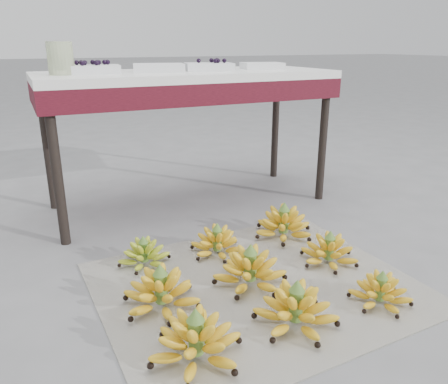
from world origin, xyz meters
name	(u,v)px	position (x,y,z in m)	size (l,w,h in m)	color
ground	(266,282)	(0.00, 0.00, 0.00)	(60.00, 60.00, 0.00)	slate
newspaper_mat	(256,285)	(-0.05, -0.01, 0.00)	(1.25, 1.05, 0.01)	silver
bunch_front_left	(196,342)	(-0.44, -0.31, 0.07)	(0.34, 0.34, 0.19)	yellow
bunch_front_center	(296,310)	(-0.06, -0.30, 0.07)	(0.34, 0.34, 0.18)	yellow
bunch_front_right	(380,292)	(0.31, -0.33, 0.05)	(0.24, 0.24, 0.14)	yellow
bunch_mid_left	(161,292)	(-0.45, 0.01, 0.07)	(0.31, 0.31, 0.18)	yellow
bunch_mid_center	(250,271)	(-0.07, 0.01, 0.07)	(0.39, 0.39, 0.18)	yellow
bunch_mid_right	(329,252)	(0.34, 0.02, 0.06)	(0.28, 0.28, 0.16)	yellow
bunch_back_left	(144,255)	(-0.42, 0.37, 0.05)	(0.28, 0.28, 0.14)	#75A51E
bunch_back_center	(217,243)	(-0.08, 0.32, 0.06)	(0.26, 0.26, 0.16)	yellow
bunch_back_right	(284,225)	(0.31, 0.36, 0.07)	(0.40, 0.40, 0.19)	yellow
vendor_table	(188,88)	(0.07, 1.04, 0.71)	(1.67, 0.67, 0.80)	black
tray_far_left	(93,69)	(-0.45, 1.05, 0.83)	(0.29, 0.23, 0.07)	silver
tray_left	(159,68)	(-0.10, 1.04, 0.83)	(0.31, 0.26, 0.04)	silver
tray_right	(209,67)	(0.20, 1.02, 0.83)	(0.31, 0.25, 0.07)	silver
tray_far_right	(262,66)	(0.55, 1.03, 0.82)	(0.27, 0.22, 0.04)	silver
glass_jar	(61,58)	(-0.61, 1.02, 0.88)	(0.13, 0.13, 0.16)	#E7F6C3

